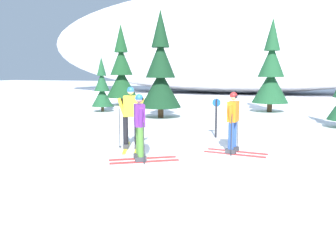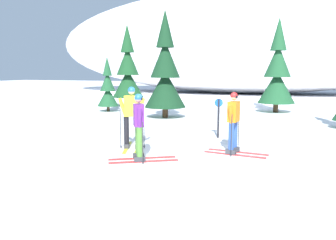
# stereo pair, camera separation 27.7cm
# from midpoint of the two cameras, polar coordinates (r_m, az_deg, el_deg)

# --- Properties ---
(ground_plane) EXTENTS (120.00, 120.00, 0.00)m
(ground_plane) POSITION_cam_midpoint_polar(r_m,az_deg,el_deg) (9.41, 2.73, -5.77)
(ground_plane) COLOR white
(skier_yellow_jacket) EXTENTS (0.94, 1.65, 1.83)m
(skier_yellow_jacket) POSITION_cam_midpoint_polar(r_m,az_deg,el_deg) (9.94, -5.29, 0.63)
(skier_yellow_jacket) COLOR gold
(skier_yellow_jacket) RESTS_ON ground
(skier_purple_jacket) EXTENTS (1.74, 1.26, 1.71)m
(skier_purple_jacket) POSITION_cam_midpoint_polar(r_m,az_deg,el_deg) (8.59, -3.96, -1.05)
(skier_purple_jacket) COLOR red
(skier_purple_jacket) RESTS_ON ground
(skier_orange_jacket) EXTENTS (1.74, 0.83, 1.71)m
(skier_orange_jacket) POSITION_cam_midpoint_polar(r_m,az_deg,el_deg) (9.51, 11.78, -0.26)
(skier_orange_jacket) COLOR red
(skier_orange_jacket) RESTS_ON ground
(pine_tree_far_left) EXTENTS (2.05, 2.05, 5.31)m
(pine_tree_far_left) POSITION_cam_midpoint_polar(r_m,az_deg,el_deg) (22.79, -6.42, 8.07)
(pine_tree_far_left) COLOR #47301E
(pine_tree_far_left) RESTS_ON ground
(pine_tree_center_left) EXTENTS (1.18, 1.18, 3.07)m
(pine_tree_center_left) POSITION_cam_midpoint_polar(r_m,az_deg,el_deg) (19.44, -9.68, 5.21)
(pine_tree_center_left) COLOR #47301E
(pine_tree_center_left) RESTS_ON ground
(pine_tree_center) EXTENTS (2.00, 2.00, 5.17)m
(pine_tree_center) POSITION_cam_midpoint_polar(r_m,az_deg,el_deg) (16.51, 0.00, 7.86)
(pine_tree_center) COLOR #47301E
(pine_tree_center) RESTS_ON ground
(pine_tree_center_right) EXTENTS (1.99, 1.99, 5.15)m
(pine_tree_center_right) POSITION_cam_midpoint_polar(r_m,az_deg,el_deg) (19.66, 18.26, 7.49)
(pine_tree_center_right) COLOR #47301E
(pine_tree_center_right) RESTS_ON ground
(snow_ridge_background) EXTENTS (40.80, 15.97, 10.40)m
(snow_ridge_background) POSITION_cam_midpoint_polar(r_m,az_deg,el_deg) (36.03, 12.49, 12.72)
(snow_ridge_background) COLOR white
(snow_ridge_background) RESTS_ON ground
(trail_marker_post) EXTENTS (0.28, 0.07, 1.35)m
(trail_marker_post) POSITION_cam_midpoint_polar(r_m,az_deg,el_deg) (11.70, 9.13, 0.74)
(trail_marker_post) COLOR black
(trail_marker_post) RESTS_ON ground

